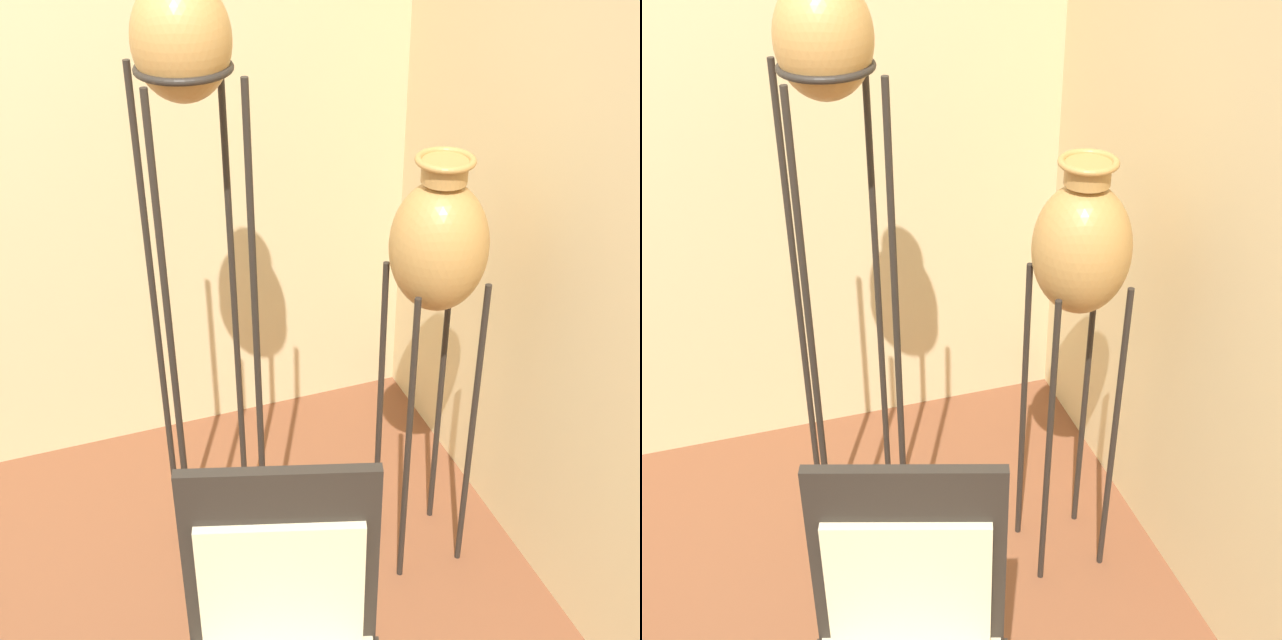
# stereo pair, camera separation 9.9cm
# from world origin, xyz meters

# --- Properties ---
(vase_stand_tall) EXTENTS (0.26, 0.26, 2.01)m
(vase_stand_tall) POSITION_xyz_m (0.69, 0.91, 1.69)
(vase_stand_tall) COLOR #28231E
(vase_stand_tall) RESTS_ON ground_plane
(vase_stand_medium) EXTENTS (0.29, 0.29, 1.46)m
(vase_stand_medium) POSITION_xyz_m (1.35, 0.73, 1.16)
(vase_stand_medium) COLOR #28231E
(vase_stand_medium) RESTS_ON ground_plane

